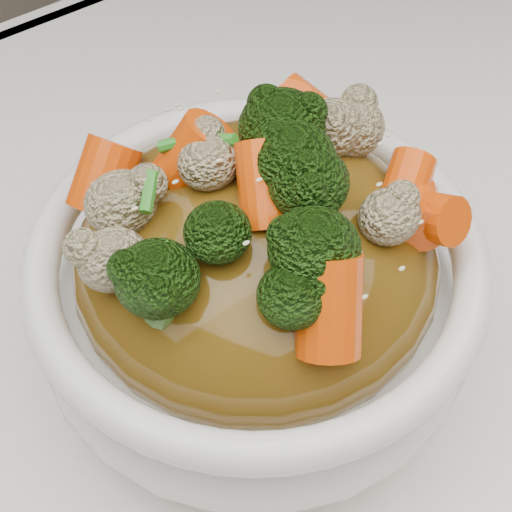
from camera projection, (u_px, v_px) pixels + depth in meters
tablecloth at (260, 488)px, 0.39m from camera, size 1.20×0.80×0.04m
bowl at (256, 297)px, 0.38m from camera, size 0.27×0.27×0.08m
sauce_base at (256, 260)px, 0.36m from camera, size 0.21×0.21×0.09m
carrots at (256, 164)px, 0.31m from camera, size 0.21×0.21×0.05m
broccoli at (256, 166)px, 0.32m from camera, size 0.21×0.21×0.04m
cauliflower at (256, 170)px, 0.32m from camera, size 0.21×0.21×0.04m
scallions at (256, 163)px, 0.31m from camera, size 0.16×0.16×0.02m
sesame_seeds at (256, 163)px, 0.31m from camera, size 0.19×0.19×0.01m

